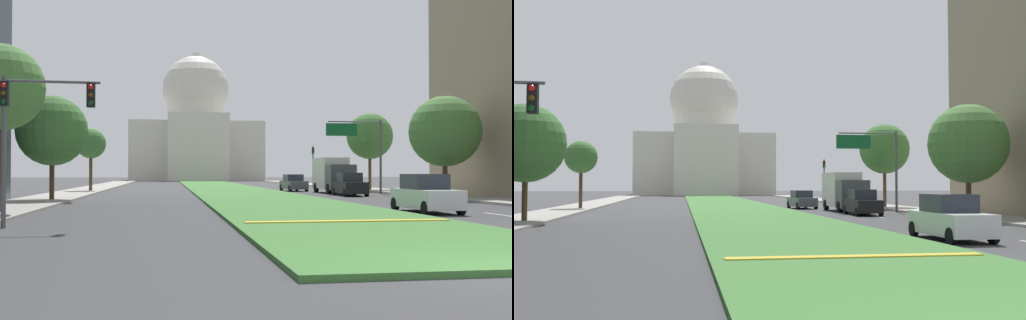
# 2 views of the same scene
# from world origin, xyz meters

# --- Properties ---
(ground_plane) EXTENTS (270.46, 270.46, 0.00)m
(ground_plane) POSITION_xyz_m (0.00, 61.47, 0.00)
(ground_plane) COLOR #3D3D3F
(grass_median) EXTENTS (8.36, 110.64, 0.14)m
(grass_median) POSITION_xyz_m (0.00, 55.32, 0.07)
(grass_median) COLOR #427A38
(grass_median) RESTS_ON ground_plane
(median_curb_nose) EXTENTS (7.52, 0.50, 0.04)m
(median_curb_nose) POSITION_xyz_m (0.00, 10.24, 0.16)
(median_curb_nose) COLOR gold
(median_curb_nose) RESTS_ON grass_median
(lane_dashes_right) EXTENTS (0.16, 44.42, 0.01)m
(lane_dashes_right) POSITION_xyz_m (8.31, 33.49, 0.00)
(lane_dashes_right) COLOR silver
(lane_dashes_right) RESTS_ON ground_plane
(sidewalk_left) EXTENTS (4.00, 110.64, 0.15)m
(sidewalk_left) POSITION_xyz_m (-14.45, 49.17, 0.07)
(sidewalk_left) COLOR #9E9991
(sidewalk_left) RESTS_ON ground_plane
(sidewalk_right) EXTENTS (4.00, 110.64, 0.15)m
(sidewalk_right) POSITION_xyz_m (14.45, 49.17, 0.07)
(sidewalk_right) COLOR #9E9991
(sidewalk_right) RESTS_ON ground_plane
(capitol_building) EXTENTS (28.98, 24.08, 29.18)m
(capitol_building) POSITION_xyz_m (0.00, 122.24, 11.10)
(capitol_building) COLOR beige
(capitol_building) RESTS_ON ground_plane
(traffic_light_near_left) EXTENTS (3.34, 0.35, 5.20)m
(traffic_light_near_left) POSITION_xyz_m (-11.10, 11.07, 3.80)
(traffic_light_near_left) COLOR #515456
(traffic_light_near_left) RESTS_ON ground_plane
(traffic_light_far_right) EXTENTS (0.28, 0.35, 5.20)m
(traffic_light_far_right) POSITION_xyz_m (11.95, 61.82, 3.31)
(traffic_light_far_right) COLOR #515456
(traffic_light_far_right) RESTS_ON ground_plane
(overhead_guide_sign) EXTENTS (5.07, 0.20, 6.50)m
(overhead_guide_sign) POSITION_xyz_m (10.33, 38.76, 4.62)
(overhead_guide_sign) COLOR #515456
(overhead_guide_sign) RESTS_ON ground_plane
(street_tree_left_near) EXTENTS (3.89, 3.89, 7.66)m
(street_tree_left_near) POSITION_xyz_m (-13.81, 17.44, 5.68)
(street_tree_left_near) COLOR #4C3823
(street_tree_left_near) RESTS_ON ground_plane
(street_tree_left_mid) EXTENTS (4.54, 4.54, 6.86)m
(street_tree_left_mid) POSITION_xyz_m (-13.80, 29.21, 4.57)
(street_tree_left_mid) COLOR #4C3823
(street_tree_left_mid) RESTS_ON ground_plane
(street_tree_right_mid) EXTENTS (5.06, 5.06, 7.34)m
(street_tree_right_mid) POSITION_xyz_m (13.13, 28.84, 4.80)
(street_tree_right_mid) COLOR #4C3823
(street_tree_right_mid) RESTS_ON ground_plane
(street_tree_left_far) EXTENTS (2.84, 2.84, 6.03)m
(street_tree_left_far) POSITION_xyz_m (-13.63, 47.01, 4.57)
(street_tree_left_far) COLOR #4C3823
(street_tree_left_far) RESTS_ON ground_plane
(street_tree_right_far) EXTENTS (4.64, 4.64, 7.85)m
(street_tree_right_far) POSITION_xyz_m (13.78, 46.03, 5.51)
(street_tree_right_far) COLOR #4C3823
(street_tree_right_far) RESTS_ON ground_plane
(sedan_lead_stopped) EXTENTS (1.90, 4.47, 1.82)m
(sedan_lead_stopped) POSITION_xyz_m (5.67, 16.05, 0.85)
(sedan_lead_stopped) COLOR silver
(sedan_lead_stopped) RESTS_ON ground_plane
(sedan_midblock) EXTENTS (2.09, 4.41, 1.85)m
(sedan_midblock) POSITION_xyz_m (8.03, 34.80, 0.86)
(sedan_midblock) COLOR black
(sedan_midblock) RESTS_ON ground_plane
(sedan_distant) EXTENTS (2.13, 4.30, 1.67)m
(sedan_distant) POSITION_xyz_m (6.04, 46.63, 0.78)
(sedan_distant) COLOR #4C5156
(sedan_distant) RESTS_ON ground_plane
(box_truck_delivery) EXTENTS (2.40, 6.40, 3.20)m
(box_truck_delivery) POSITION_xyz_m (8.47, 41.08, 1.68)
(box_truck_delivery) COLOR #4C5156
(box_truck_delivery) RESTS_ON ground_plane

